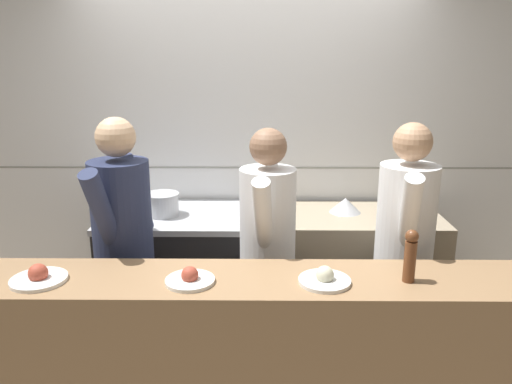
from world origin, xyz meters
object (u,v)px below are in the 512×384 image
stock_pot (162,204)px  plated_dish_dessert (325,279)px  oven_range (177,273)px  chef_line (404,247)px  mixing_bowl_steel (345,205)px  chef_head_cook (124,245)px  chef_sous (268,248)px  plated_dish_main (39,277)px  pepper_mill (410,255)px  plated_dish_appetiser (190,279)px

stock_pot → plated_dish_dessert: 1.52m
oven_range → chef_line: (1.43, -0.61, 0.45)m
stock_pot → mixing_bowl_steel: stock_pot is taller
oven_range → stock_pot: (-0.08, -0.04, 0.53)m
chef_line → chef_head_cook: bearing=-166.5°
chef_sous → plated_dish_main: bearing=-143.2°
oven_range → pepper_mill: (1.29, -1.17, 0.64)m
stock_pot → mixing_bowl_steel: 1.28m
plated_dish_dessert → chef_head_cook: 1.22m
pepper_mill → chef_sous: chef_sous is taller
chef_line → plated_dish_appetiser: bearing=-140.8°
oven_range → stock_pot: bearing=-155.1°
chef_head_cook → chef_line: size_ratio=1.02×
plated_dish_dessert → chef_sous: 0.66m
plated_dish_main → mixing_bowl_steel: bearing=37.4°
chef_sous → chef_line: chef_line is taller
plated_dish_main → chef_sous: (1.08, 0.60, -0.09)m
pepper_mill → stock_pot: bearing=140.2°
stock_pot → pepper_mill: (1.37, -1.14, 0.10)m
pepper_mill → chef_head_cook: chef_head_cook is taller
oven_range → chef_line: 1.62m
mixing_bowl_steel → pepper_mill: bearing=-85.7°
plated_dish_dessert → pepper_mill: (0.39, 0.02, 0.11)m
chef_head_cook → plated_dish_appetiser: bearing=-39.2°
stock_pot → plated_dish_appetiser: 1.21m
chef_line → plated_dish_main: bearing=-150.4°
mixing_bowl_steel → pepper_mill: size_ratio=0.87×
mixing_bowl_steel → plated_dish_main: bearing=-142.6°
oven_range → stock_pot: 0.54m
plated_dish_dessert → oven_range: bearing=127.0°
plated_dish_main → chef_head_cook: (0.25, 0.55, -0.06)m
plated_dish_appetiser → chef_sous: bearing=58.7°
chef_line → pepper_mill: bearing=-91.5°
oven_range → chef_sous: size_ratio=0.62×
oven_range → chef_line: chef_line is taller
oven_range → mixing_bowl_steel: bearing=2.7°
pepper_mill → chef_head_cook: bearing=160.3°
stock_pot → chef_line: size_ratio=0.14×
oven_range → chef_head_cook: size_ratio=0.60×
plated_dish_main → chef_line: size_ratio=0.16×
plated_dish_main → chef_sous: bearing=29.2°
stock_pot → chef_sous: 0.91m
plated_dish_dessert → chef_sous: size_ratio=0.15×
oven_range → chef_head_cook: (-0.19, -0.65, 0.47)m
oven_range → plated_dish_main: plated_dish_main is taller
plated_dish_main → pepper_mill: 1.73m
chef_head_cook → plated_dish_main: bearing=-103.4°
plated_dish_dessert → pepper_mill: 0.41m
plated_dish_appetiser → chef_line: 1.30m
plated_dish_main → chef_sous: size_ratio=0.16×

